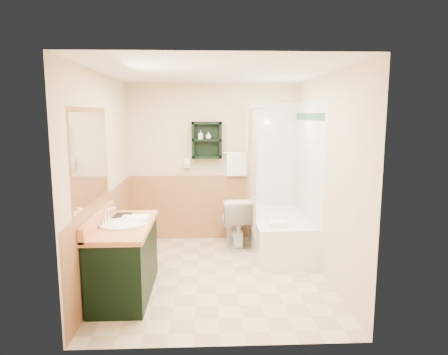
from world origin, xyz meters
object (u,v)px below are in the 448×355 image
vanity_book (113,206)px  hair_dryer (187,163)px  vanity (125,259)px  bathtub (280,234)px  toilet (234,222)px  wall_shelf (207,140)px  soap_bottle_a (201,137)px  soap_bottle_b (208,136)px

vanity_book → hair_dryer: bearing=65.6°
vanity → bathtub: 2.31m
bathtub → toilet: size_ratio=2.00×
toilet → vanity: bearing=43.4°
wall_shelf → hair_dryer: size_ratio=2.29×
vanity_book → soap_bottle_a: soap_bottle_a is taller
vanity_book → soap_bottle_a: (0.97, 1.55, 0.69)m
soap_bottle_b → soap_bottle_a: bearing=180.0°
toilet → soap_bottle_b: bearing=-45.2°
soap_bottle_a → hair_dryer: bearing=171.9°
vanity → soap_bottle_a: size_ratio=9.54×
vanity → toilet: size_ratio=1.64×
vanity → wall_shelf: bearing=64.2°
hair_dryer → vanity_book: hair_dryer is taller
wall_shelf → soap_bottle_a: 0.10m
wall_shelf → vanity: 2.36m
vanity → vanity_book: bearing=118.8°
wall_shelf → toilet: wall_shelf is taller
soap_bottle_b → bathtub: bearing=-30.2°
hair_dryer → toilet: (0.70, -0.33, -0.83)m
vanity_book → soap_bottle_b: bearing=56.2°
hair_dryer → vanity_book: (-0.76, -1.58, -0.29)m
wall_shelf → vanity: size_ratio=0.45×
bathtub → vanity_book: 2.39m
hair_dryer → toilet: hair_dryer is taller
vanity → toilet: vanity is taller
hair_dryer → soap_bottle_b: size_ratio=2.34×
wall_shelf → toilet: bearing=-37.0°
vanity_book → toilet: bearing=42.0°
vanity → bathtub: size_ratio=0.82×
soap_bottle_a → soap_bottle_b: 0.12m
hair_dryer → toilet: 1.14m
wall_shelf → hair_dryer: bearing=175.2°
toilet → vanity_book: 2.00m
hair_dryer → vanity_book: bearing=-115.7°
soap_bottle_a → soap_bottle_b: (0.12, 0.00, 0.01)m
wall_shelf → soap_bottle_a: bearing=-176.8°
wall_shelf → bathtub: bearing=-29.7°
toilet → soap_bottle_b: size_ratio=7.29×
wall_shelf → soap_bottle_b: wall_shelf is taller
vanity_book → soap_bottle_b: soap_bottle_b is taller
bathtub → soap_bottle_a: bearing=152.5°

